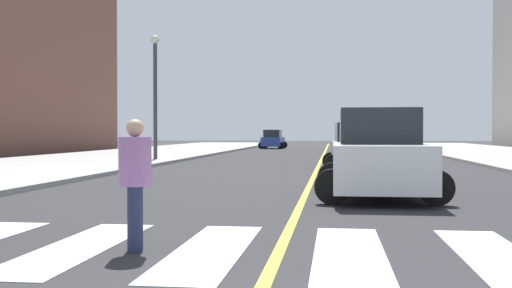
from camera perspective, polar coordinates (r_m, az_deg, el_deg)
name	(u,v)px	position (r m, az deg, el deg)	size (l,w,h in m)	color
sidewalk_kerb_west	(14,168)	(27.35, -21.09, -2.07)	(10.00, 120.00, 0.15)	#9E9B93
crosswalk_paint	(279,251)	(8.24, 2.11, -9.69)	(13.50, 4.00, 0.01)	silver
lane_divider_paint	(324,154)	(44.10, 6.18, -0.92)	(0.16, 80.00, 0.01)	yellow
car_gray_nearest	(379,140)	(62.37, 11.07, 0.36)	(2.42, 3.80, 1.67)	slate
car_blue_second	(273,140)	(59.02, 1.54, 0.39)	(2.56, 4.01, 1.77)	#2D479E
car_silver_third	(357,148)	(25.41, 9.13, -0.39)	(2.81, 4.38, 1.92)	#B7B7BC
car_white_fourth	(378,156)	(15.09, 11.04, -1.09)	(2.93, 4.69, 2.10)	silver
pedestrian_crossing	(135,178)	(8.31, -10.91, -3.09)	(0.42, 0.42, 1.72)	#232847
street_lamp	(155,85)	(33.02, -9.13, 5.31)	(0.44, 0.44, 6.40)	#38383D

